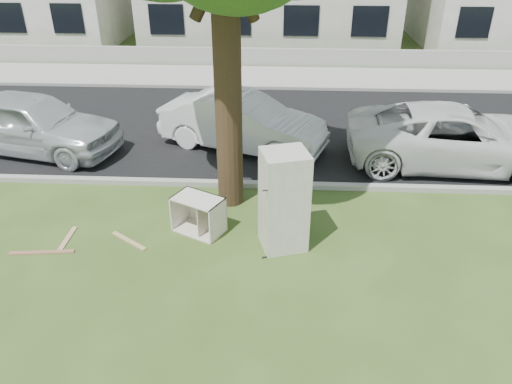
# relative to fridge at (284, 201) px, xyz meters

# --- Properties ---
(ground) EXTENTS (120.00, 120.00, 0.00)m
(ground) POSITION_rel_fridge_xyz_m (-0.73, -0.24, -0.95)
(ground) COLOR #314B1A
(road) EXTENTS (120.00, 7.00, 0.01)m
(road) POSITION_rel_fridge_xyz_m (-0.73, 5.76, -0.95)
(road) COLOR black
(road) RESTS_ON ground
(kerb_near) EXTENTS (120.00, 0.18, 0.12)m
(kerb_near) POSITION_rel_fridge_xyz_m (-0.73, 2.21, -0.95)
(kerb_near) COLOR gray
(kerb_near) RESTS_ON ground
(kerb_far) EXTENTS (120.00, 0.18, 0.12)m
(kerb_far) POSITION_rel_fridge_xyz_m (-0.73, 9.31, -0.95)
(kerb_far) COLOR gray
(kerb_far) RESTS_ON ground
(sidewalk) EXTENTS (120.00, 2.80, 0.01)m
(sidewalk) POSITION_rel_fridge_xyz_m (-0.73, 10.76, -0.95)
(sidewalk) COLOR gray
(sidewalk) RESTS_ON ground
(low_wall) EXTENTS (120.00, 0.15, 0.70)m
(low_wall) POSITION_rel_fridge_xyz_m (-0.73, 12.36, -0.60)
(low_wall) COLOR gray
(low_wall) RESTS_ON ground
(fridge) EXTENTS (0.96, 0.92, 1.91)m
(fridge) POSITION_rel_fridge_xyz_m (0.00, 0.00, 0.00)
(fridge) COLOR beige
(fridge) RESTS_ON ground
(cabinet) EXTENTS (1.11, 0.95, 0.74)m
(cabinet) POSITION_rel_fridge_xyz_m (-1.64, 0.37, -0.59)
(cabinet) COLOR silver
(cabinet) RESTS_ON ground
(plank_a) EXTENTS (1.18, 0.23, 0.02)m
(plank_a) POSITION_rel_fridge_xyz_m (-4.44, -0.51, -0.94)
(plank_a) COLOR #8A5E43
(plank_a) RESTS_ON ground
(plank_b) EXTENTS (0.80, 0.60, 0.02)m
(plank_b) POSITION_rel_fridge_xyz_m (-2.93, -0.06, -0.94)
(plank_b) COLOR tan
(plank_b) RESTS_ON ground
(plank_c) EXTENTS (0.10, 0.85, 0.02)m
(plank_c) POSITION_rel_fridge_xyz_m (-4.13, -0.08, -0.94)
(plank_c) COLOR tan
(plank_c) RESTS_ON ground
(car_center) EXTENTS (4.58, 2.91, 1.42)m
(car_center) POSITION_rel_fridge_xyz_m (-1.08, 4.36, -0.24)
(car_center) COLOR silver
(car_center) RESTS_ON ground
(car_right) EXTENTS (5.33, 2.69, 1.45)m
(car_right) POSITION_rel_fridge_xyz_m (4.16, 3.66, -0.23)
(car_right) COLOR silver
(car_right) RESTS_ON ground
(car_left) EXTENTS (4.84, 2.79, 1.55)m
(car_left) POSITION_rel_fridge_xyz_m (-6.43, 3.87, -0.18)
(car_left) COLOR #BABEC2
(car_left) RESTS_ON ground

